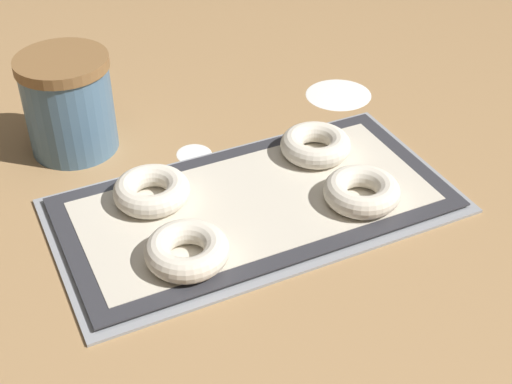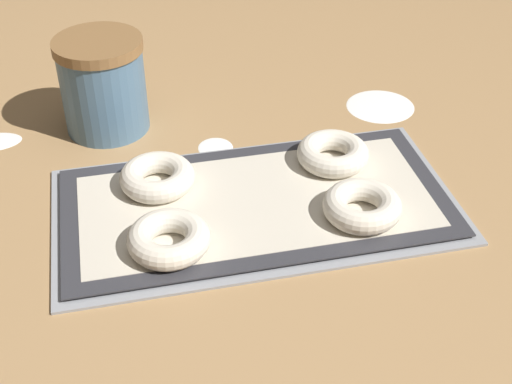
{
  "view_description": "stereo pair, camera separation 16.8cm",
  "coord_description": "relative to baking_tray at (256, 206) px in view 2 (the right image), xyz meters",
  "views": [
    {
      "loc": [
        -0.34,
        -0.67,
        0.59
      ],
      "look_at": [
        -0.01,
        -0.0,
        0.03
      ],
      "focal_mm": 50.0,
      "sensor_mm": 36.0,
      "label": 1
    },
    {
      "loc": [
        -0.18,
        -0.73,
        0.59
      ],
      "look_at": [
        -0.01,
        -0.0,
        0.03
      ],
      "focal_mm": 50.0,
      "sensor_mm": 36.0,
      "label": 2
    }
  ],
  "objects": [
    {
      "name": "baking_tray",
      "position": [
        0.0,
        0.0,
        0.0
      ],
      "size": [
        0.53,
        0.28,
        0.01
      ],
      "color": "#93969B",
      "rests_on": "ground_plane"
    },
    {
      "name": "ground_plane",
      "position": [
        0.01,
        0.0,
        -0.0
      ],
      "size": [
        2.8,
        2.8,
        0.0
      ],
      "primitive_type": "plane",
      "color": "#A87F51"
    },
    {
      "name": "flour_patch_near",
      "position": [
        -0.03,
        0.16,
        -0.0
      ],
      "size": [
        0.05,
        0.06,
        0.0
      ],
      "color": "white",
      "rests_on": "ground_plane"
    },
    {
      "name": "bagel_back_left",
      "position": [
        -0.12,
        0.06,
        0.02
      ],
      "size": [
        0.1,
        0.1,
        0.03
      ],
      "color": "silver",
      "rests_on": "baking_mat"
    },
    {
      "name": "bagel_front_right",
      "position": [
        0.13,
        -0.06,
        0.02
      ],
      "size": [
        0.1,
        0.1,
        0.03
      ],
      "color": "silver",
      "rests_on": "baking_mat"
    },
    {
      "name": "bagel_front_left",
      "position": [
        -0.12,
        -0.07,
        0.02
      ],
      "size": [
        0.1,
        0.1,
        0.03
      ],
      "color": "silver",
      "rests_on": "baking_mat"
    },
    {
      "name": "bagel_back_right",
      "position": [
        0.13,
        0.06,
        0.02
      ],
      "size": [
        0.1,
        0.1,
        0.03
      ],
      "color": "silver",
      "rests_on": "baking_mat"
    },
    {
      "name": "baking_mat",
      "position": [
        0.0,
        0.0,
        0.01
      ],
      "size": [
        0.51,
        0.26,
        0.0
      ],
      "color": "#333338",
      "rests_on": "baking_tray"
    },
    {
      "name": "flour_canister",
      "position": [
        -0.18,
        0.25,
        0.07
      ],
      "size": [
        0.13,
        0.13,
        0.15
      ],
      "color": "slate",
      "rests_on": "ground_plane"
    },
    {
      "name": "flour_patch_side",
      "position": [
        0.26,
        0.22,
        -0.0
      ],
      "size": [
        0.11,
        0.11,
        0.0
      ],
      "color": "white",
      "rests_on": "ground_plane"
    }
  ]
}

